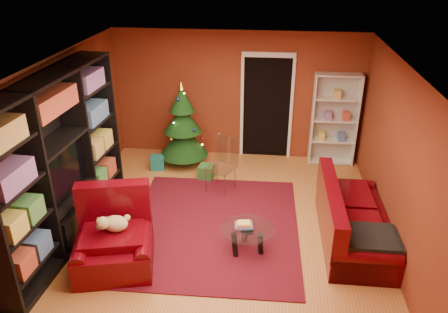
# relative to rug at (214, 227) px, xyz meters

# --- Properties ---
(floor) EXTENTS (5.00, 5.50, 0.05)m
(floor) POSITION_rel_rug_xyz_m (0.11, 0.02, -0.03)
(floor) COLOR #B06C31
(floor) RESTS_ON ground
(ceiling) EXTENTS (5.00, 5.50, 0.05)m
(ceiling) POSITION_rel_rug_xyz_m (0.11, 0.02, 2.62)
(ceiling) COLOR silver
(ceiling) RESTS_ON wall_back
(wall_back) EXTENTS (5.00, 0.05, 2.60)m
(wall_back) POSITION_rel_rug_xyz_m (0.11, 2.80, 1.29)
(wall_back) COLOR maroon
(wall_back) RESTS_ON ground
(wall_left) EXTENTS (0.05, 5.50, 2.60)m
(wall_left) POSITION_rel_rug_xyz_m (-2.41, 0.02, 1.29)
(wall_left) COLOR maroon
(wall_left) RESTS_ON ground
(wall_right) EXTENTS (0.05, 5.50, 2.60)m
(wall_right) POSITION_rel_rug_xyz_m (2.64, 0.02, 1.29)
(wall_right) COLOR maroon
(wall_right) RESTS_ON ground
(doorway) EXTENTS (1.06, 0.60, 2.16)m
(doorway) POSITION_rel_rug_xyz_m (0.71, 2.75, 1.04)
(doorway) COLOR black
(doorway) RESTS_ON floor
(rug) EXTENTS (2.73, 3.16, 0.02)m
(rug) POSITION_rel_rug_xyz_m (0.00, 0.00, 0.00)
(rug) COLOR #5B0F1C
(rug) RESTS_ON floor
(media_unit) EXTENTS (0.65, 3.27, 2.49)m
(media_unit) POSITION_rel_rug_xyz_m (-2.16, -0.49, 1.24)
(media_unit) COLOR black
(media_unit) RESTS_ON floor
(christmas_tree) EXTENTS (1.25, 1.25, 1.74)m
(christmas_tree) POSITION_rel_rug_xyz_m (-0.91, 2.17, 0.84)
(christmas_tree) COLOR black
(christmas_tree) RESTS_ON floor
(gift_box_teal) EXTENTS (0.31, 0.31, 0.27)m
(gift_box_teal) POSITION_rel_rug_xyz_m (-1.40, 1.89, 0.12)
(gift_box_teal) COLOR #136B6A
(gift_box_teal) RESTS_ON floor
(gift_box_green) EXTENTS (0.32, 0.32, 0.27)m
(gift_box_green) POSITION_rel_rug_xyz_m (-0.36, 1.60, 0.13)
(gift_box_green) COLOR #276C29
(gift_box_green) RESTS_ON floor
(gift_box_red) EXTENTS (0.30, 0.30, 0.24)m
(gift_box_red) POSITION_rel_rug_xyz_m (-0.68, 2.47, 0.11)
(gift_box_red) COLOR #A42628
(gift_box_red) RESTS_ON floor
(white_bookshelf) EXTENTS (0.89, 0.33, 1.90)m
(white_bookshelf) POSITION_rel_rug_xyz_m (2.06, 2.59, 0.92)
(white_bookshelf) COLOR white
(white_bookshelf) RESTS_ON floor
(armchair) EXTENTS (1.35, 1.35, 0.88)m
(armchair) POSITION_rel_rug_xyz_m (-1.23, -1.06, 0.43)
(armchair) COLOR #48020A
(armchair) RESTS_ON rug
(dog) EXTENTS (0.46, 0.39, 0.29)m
(dog) POSITION_rel_rug_xyz_m (-1.19, -1.00, 0.64)
(dog) COLOR beige
(dog) RESTS_ON armchair
(sofa) EXTENTS (0.95, 2.08, 0.89)m
(sofa) POSITION_rel_rug_xyz_m (2.13, -0.07, 0.44)
(sofa) COLOR #48020A
(sofa) RESTS_ON rug
(coffee_table) EXTENTS (0.88, 0.88, 0.49)m
(coffee_table) POSITION_rel_rug_xyz_m (0.56, -0.54, 0.19)
(coffee_table) COLOR gray
(coffee_table) RESTS_ON rug
(acrylic_chair) EXTENTS (0.63, 0.65, 0.91)m
(acrylic_chair) POSITION_rel_rug_xyz_m (-0.03, 1.17, 0.45)
(acrylic_chair) COLOR #66605B
(acrylic_chair) RESTS_ON rug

